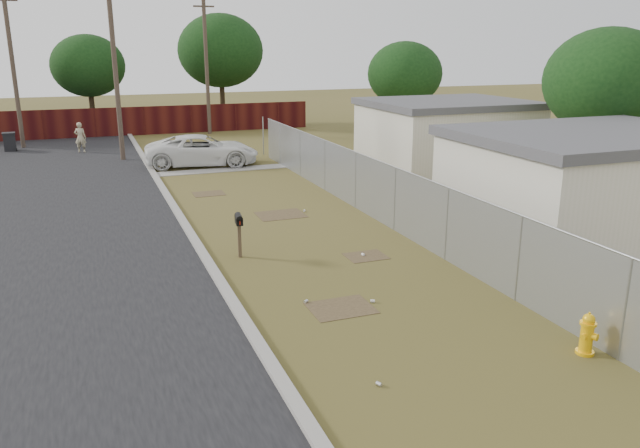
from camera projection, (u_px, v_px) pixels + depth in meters
name	position (u px, v px, depth m)	size (l,w,h in m)	color
ground	(301.00, 241.00, 18.59)	(120.00, 120.00, 0.00)	brown
street	(62.00, 199.00, 23.50)	(15.10, 60.00, 0.12)	black
chainlink_fence	(381.00, 198.00, 20.35)	(0.10, 27.06, 2.02)	gray
privacy_fence	(78.00, 123.00, 38.74)	(30.00, 0.12, 1.80)	#42130E
utility_poles	(116.00, 62.00, 34.59)	(12.60, 8.24, 9.00)	#4F3F35
houses	(509.00, 153.00, 24.28)	(9.30, 17.24, 3.10)	silver
horizon_trees	(189.00, 61.00, 38.74)	(33.32, 31.94, 7.78)	#352918
fire_hydrant	(587.00, 334.00, 11.68)	(0.45, 0.45, 0.85)	#EEAF0C
mailbox	(239.00, 223.00, 16.89)	(0.24, 0.53, 1.22)	brown
pickup_truck	(202.00, 150.00, 29.90)	(2.45, 5.32, 1.48)	white
pedestrian	(80.00, 137.00, 33.48)	(0.60, 0.39, 1.63)	tan
trash_bin	(10.00, 142.00, 33.99)	(0.71, 0.73, 1.02)	black
scattered_litter	(340.00, 277.00, 15.57)	(2.76, 11.47, 0.07)	silver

